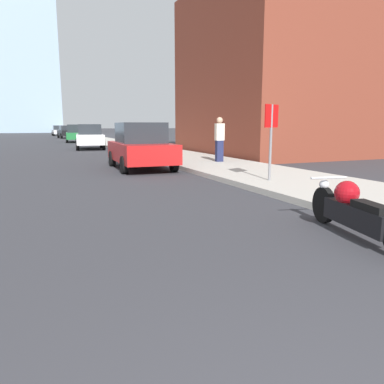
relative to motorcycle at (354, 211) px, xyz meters
The scene contains 10 objects.
sidewalk 36.50m from the motorcycle, 86.22° to the left, with size 3.48×240.00×0.15m.
brick_storefront 17.68m from the motorcycle, 55.74° to the left, with size 10.67×10.04×9.06m.
motorcycle is the anchor object (origin of this frame).
parked_car_red 9.76m from the motorcycle, 93.26° to the left, with size 2.08×4.23×1.72m.
parked_car_white 22.55m from the motorcycle, 91.73° to the left, with size 2.19×4.30×1.69m.
parked_car_green 34.10m from the motorcycle, 90.72° to the left, with size 2.13×4.29×1.69m.
parked_car_black 46.45m from the motorcycle, 90.41° to the left, with size 2.06×4.31×1.59m.
parked_car_silver 58.65m from the motorcycle, 90.49° to the left, with size 2.01×4.27×1.59m.
stop_sign 4.91m from the motorcycle, 70.34° to the left, with size 0.57×0.26×2.01m.
pedestrian 10.14m from the motorcycle, 74.27° to the left, with size 0.36×0.25×1.80m.
Camera 1 is at (-1.02, -0.39, 1.62)m, focal length 35.00 mm.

